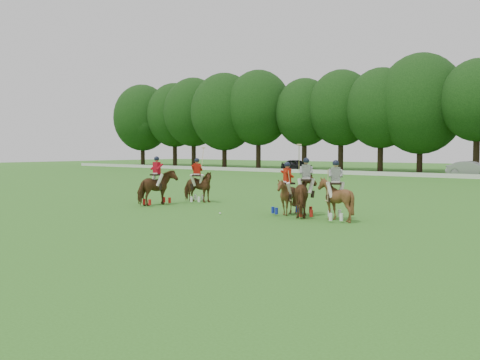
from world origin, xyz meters
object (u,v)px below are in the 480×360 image
Objects in this scene: car_mid at (472,169)px; polo_stripe_b at (335,199)px; polo_red_a at (157,187)px; polo_stripe_a at (306,195)px; polo_ball at (220,213)px; car_left at (297,165)px; polo_red_b at (197,186)px; polo_red_c at (287,196)px.

polo_stripe_b reaches higher than car_mid.
polo_stripe_a is (8.28, 0.81, 0.00)m from polo_red_a.
polo_ball is (-4.87, -1.39, -0.83)m from polo_stripe_b.
car_left is at bearing 123.12° from polo_stripe_a.
polo_red_b is at bearing 168.84° from polo_stripe_b.
polo_red_a is 5.12m from polo_ball.
polo_stripe_b is 26.74× the size of polo_ball.
car_mid is 38.74m from polo_stripe_a.
polo_stripe_a is (0.92, 0.04, 0.09)m from polo_red_c.
car_mid is 38.70m from polo_red_c.
car_mid is at bearing -78.26° from car_left.
polo_ball is (0.57, -40.24, -0.75)m from car_mid.
polo_red_b is 5.51m from polo_ball.
car_mid is (21.26, 0.00, 0.04)m from car_left.
car_left is 40.92m from polo_red_b.
polo_ball is at bearing -145.34° from polo_red_c.
car_left is 1.84× the size of polo_stripe_b.
polo_stripe_b is 5.13m from polo_ball.
polo_red_b is at bearing 168.79° from polo_stripe_a.
polo_red_b reaches higher than polo_red_c.
car_left is at bearing 122.12° from polo_red_c.
polo_red_c is 0.76× the size of polo_stripe_a.
polo_red_a is 2.41m from polo_red_b.
car_mid is 2.00× the size of polo_stripe_b.
polo_stripe_b is (1.55, -0.30, -0.04)m from polo_stripe_a.
polo_red_c is at bearing 6.04° from polo_red_a.
polo_red_a is 8.32m from polo_stripe_a.
polo_red_a is 9.85m from polo_stripe_b.
polo_stripe_a is 1.58m from polo_stripe_b.
polo_stripe_a is (7.71, -1.53, 0.06)m from polo_red_b.
polo_stripe_b is at bearing -6.07° from polo_red_c.
car_left is 46.03m from polo_stripe_a.
polo_stripe_a reaches higher than car_mid.
polo_red_b is at bearing 143.81° from polo_ball.
polo_red_c is (24.22, -38.58, 0.07)m from car_left.
polo_stripe_a is (25.15, -38.55, 0.16)m from car_left.
car_left is 1.93× the size of polo_red_c.
polo_ball is at bearing 178.95° from car_mid.
polo_red_b is 1.21× the size of polo_stripe_b.
car_left reaches higher than polo_ball.
polo_red_a is 1.03× the size of polo_stripe_b.
polo_red_a reaches higher than polo_stripe_b.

